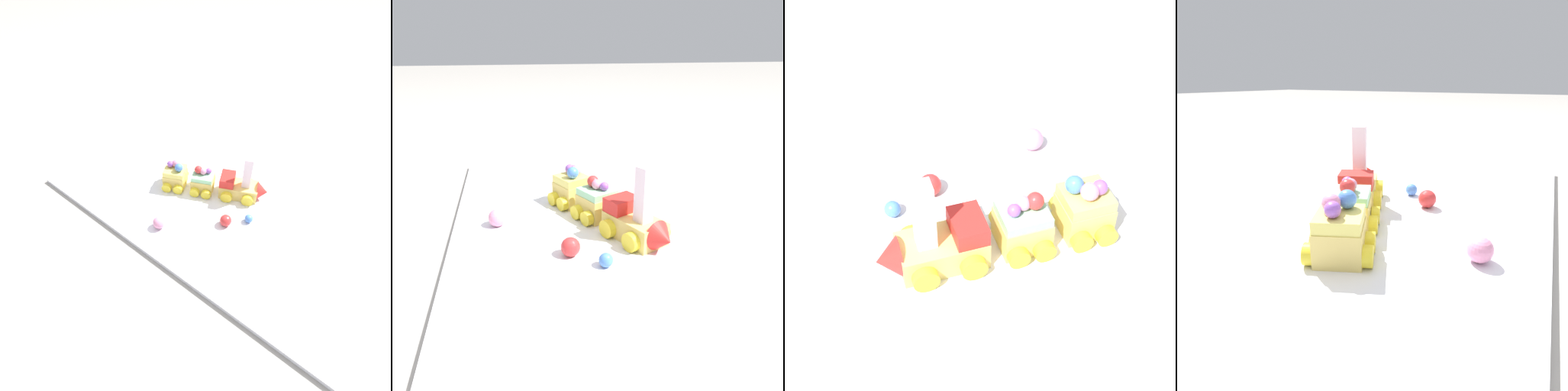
{
  "view_description": "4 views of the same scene",
  "coord_description": "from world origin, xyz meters",
  "views": [
    {
      "loc": [
        0.31,
        -0.45,
        0.57
      ],
      "look_at": [
        -0.03,
        -0.03,
        0.04
      ],
      "focal_mm": 28.0,
      "sensor_mm": 36.0,
      "label": 1
    },
    {
      "loc": [
        0.53,
        -0.11,
        0.29
      ],
      "look_at": [
        -0.04,
        0.01,
        0.06
      ],
      "focal_mm": 35.0,
      "sensor_mm": 36.0,
      "label": 2
    },
    {
      "loc": [
        -0.06,
        0.52,
        0.57
      ],
      "look_at": [
        0.0,
        -0.01,
        0.05
      ],
      "focal_mm": 60.0,
      "sensor_mm": 36.0,
      "label": 3
    },
    {
      "loc": [
        -0.35,
        -0.18,
        0.2
      ],
      "look_at": [
        0.03,
        0.04,
        0.03
      ],
      "focal_mm": 28.0,
      "sensor_mm": 36.0,
      "label": 4
    }
  ],
  "objects": [
    {
      "name": "ground_plane",
      "position": [
        0.0,
        0.0,
        0.0
      ],
      "size": [
        10.0,
        10.0,
        0.0
      ],
      "primitive_type": "plane",
      "color": "gray"
    },
    {
      "name": "display_board",
      "position": [
        0.0,
        0.0,
        0.01
      ],
      "size": [
        0.82,
        0.43,
        0.01
      ],
      "primitive_type": "cube",
      "color": "white",
      "rests_on": "ground_plane"
    },
    {
      "name": "cake_train_locomotive",
      "position": [
        0.05,
        0.07,
        0.04
      ],
      "size": [
        0.13,
        0.1,
        0.12
      ],
      "rotation": [
        0.0,
        0.0,
        0.44
      ],
      "color": "#EACC66",
      "rests_on": "display_board"
    },
    {
      "name": "cake_car_mint",
      "position": [
        -0.05,
        0.02,
        0.04
      ],
      "size": [
        0.08,
        0.09,
        0.07
      ],
      "rotation": [
        0.0,
        0.0,
        0.44
      ],
      "color": "#EACC66",
      "rests_on": "display_board"
    },
    {
      "name": "cake_car_lemon",
      "position": [
        -0.11,
        -0.01,
        0.04
      ],
      "size": [
        0.08,
        0.09,
        0.08
      ],
      "rotation": [
        0.0,
        0.0,
        0.44
      ],
      "color": "#EACC66",
      "rests_on": "display_board"
    },
    {
      "name": "gumball_red",
      "position": [
        0.07,
        -0.04,
        0.03
      ],
      "size": [
        0.03,
        0.03,
        0.03
      ],
      "primitive_type": "sphere",
      "color": "red",
      "rests_on": "display_board"
    },
    {
      "name": "gumball_blue",
      "position": [
        0.11,
        -0.0,
        0.02
      ],
      "size": [
        0.02,
        0.02,
        0.02
      ],
      "primitive_type": "sphere",
      "color": "#4C84E0",
      "rests_on": "display_board"
    },
    {
      "name": "gumball_pink",
      "position": [
        -0.05,
        -0.14,
        0.03
      ],
      "size": [
        0.03,
        0.03,
        0.03
      ],
      "primitive_type": "sphere",
      "color": "pink",
      "rests_on": "display_board"
    }
  ]
}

